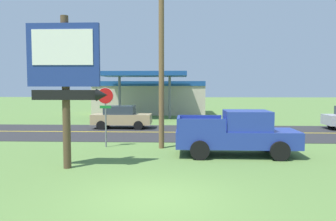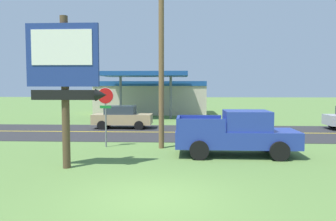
# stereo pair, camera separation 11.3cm
# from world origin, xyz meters

# --- Properties ---
(ground_plane) EXTENTS (180.00, 180.00, 0.00)m
(ground_plane) POSITION_xyz_m (0.00, 0.00, 0.00)
(ground_plane) COLOR #5B7F3D
(road_asphalt) EXTENTS (140.00, 8.00, 0.02)m
(road_asphalt) POSITION_xyz_m (0.00, 13.00, 0.01)
(road_asphalt) COLOR #2B2B2D
(road_asphalt) RESTS_ON ground
(road_centre_line) EXTENTS (126.00, 0.20, 0.01)m
(road_centre_line) POSITION_xyz_m (0.00, 13.00, 0.02)
(road_centre_line) COLOR gold
(road_centre_line) RESTS_ON road_asphalt
(motel_sign) EXTENTS (2.86, 0.54, 5.52)m
(motel_sign) POSITION_xyz_m (-3.44, 3.08, 3.61)
(motel_sign) COLOR brown
(motel_sign) RESTS_ON ground
(stop_sign) EXTENTS (0.80, 0.08, 2.95)m
(stop_sign) POSITION_xyz_m (-3.06, 7.53, 2.03)
(stop_sign) COLOR slate
(stop_sign) RESTS_ON ground
(utility_pole) EXTENTS (1.81, 0.26, 9.31)m
(utility_pole) POSITION_xyz_m (-0.29, 7.38, 4.95)
(utility_pole) COLOR brown
(utility_pole) RESTS_ON ground
(gas_station) EXTENTS (12.00, 11.50, 4.40)m
(gas_station) POSITION_xyz_m (-2.89, 28.60, 1.94)
(gas_station) COLOR beige
(gas_station) RESTS_ON ground
(pickup_blue_parked_on_lawn) EXTENTS (5.22, 2.28, 1.96)m
(pickup_blue_parked_on_lawn) POSITION_xyz_m (3.13, 5.79, 0.96)
(pickup_blue_parked_on_lawn) COLOR #233893
(pickup_blue_parked_on_lawn) RESTS_ON ground
(car_tan_mid_lane) EXTENTS (4.20, 2.00, 1.64)m
(car_tan_mid_lane) POSITION_xyz_m (-3.67, 15.00, 0.83)
(car_tan_mid_lane) COLOR tan
(car_tan_mid_lane) RESTS_ON ground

